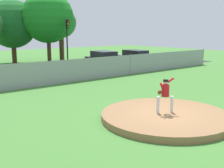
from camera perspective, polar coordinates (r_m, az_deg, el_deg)
ground_plane at (r=16.42m, az=-5.43°, el=-2.15°), size 80.00×80.00×0.00m
asphalt_strip at (r=23.84m, az=-16.93°, el=1.51°), size 44.00×7.00×0.01m
pitchers_mound at (r=12.05m, az=10.83°, el=-6.48°), size 5.41×5.41×0.27m
pitcher_youth at (r=11.86m, az=10.77°, el=-1.70°), size 0.82×0.42×1.49m
baseball at (r=11.53m, az=11.31°, el=-6.40°), size 0.07×0.07×0.07m
chainlink_fence at (r=19.67m, az=-12.00°, el=2.28°), size 36.44×0.07×1.75m
parked_car_charcoal at (r=27.69m, az=-1.69°, el=4.90°), size 2.12×4.60×1.69m
parked_car_slate at (r=29.84m, az=4.75°, el=5.28°), size 1.97×4.68×1.65m
traffic_cone_orange at (r=25.55m, az=-19.82°, el=2.53°), size 0.40×0.40×0.55m
traffic_light_far at (r=29.60m, az=-9.09°, el=9.94°), size 0.28×0.46×4.78m
tree_slender_far at (r=33.62m, az=-19.67°, el=11.46°), size 5.37×5.37×7.09m
tree_broad_right at (r=32.25m, az=-12.97°, el=13.12°), size 5.64×5.64×7.93m
tree_broad_left at (r=35.90m, az=-10.39°, el=12.12°), size 3.79×3.79×6.53m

